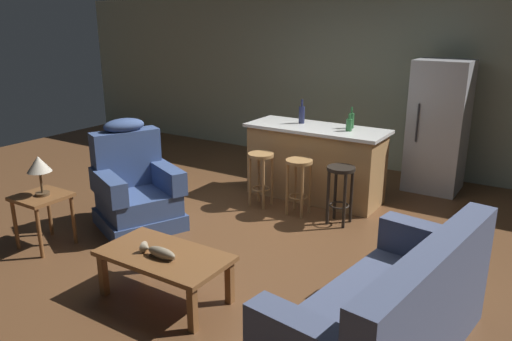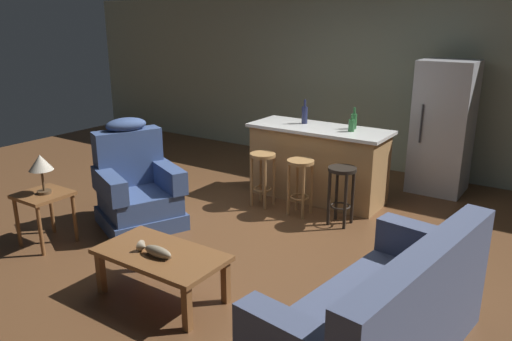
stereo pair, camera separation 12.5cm
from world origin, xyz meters
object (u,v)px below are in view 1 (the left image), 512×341
Objects in this scene: bottle_wine_dark at (351,120)px; kitchen_island at (315,162)px; fish_figurine at (159,252)px; end_table at (42,204)px; refrigerator at (438,126)px; bar_stool_left at (261,170)px; coffee_table at (164,260)px; bar_stool_middle at (299,177)px; recliner_near_lamp at (135,189)px; couch at (389,317)px; bar_stool_right at (340,184)px; table_lamp at (39,166)px; bottle_tall_green at (302,114)px; bottle_short_amber at (349,125)px.

kitchen_island is at bearing -157.99° from bottle_wine_dark.
end_table is at bearing 174.69° from fish_figurine.
bar_stool_left is at bearing -132.30° from refrigerator.
bar_stool_middle is (0.04, 2.28, 0.11)m from coffee_table.
recliner_near_lamp is 2.32m from kitchen_island.
couch is 2.93× the size of bar_stool_right.
couch is (1.82, 0.30, -0.12)m from fish_figurine.
table_lamp is 1.53× the size of bottle_wine_dark.
bottle_tall_green reaches higher than end_table.
recliner_near_lamp is 0.67× the size of kitchen_island.
end_table is 2.09× the size of bottle_wine_dark.
end_table is (-1.75, 0.09, 0.10)m from coffee_table.
recliner_near_lamp is 1.07m from table_lamp.
bar_stool_right is at bearing 0.00° from bar_stool_left.
bar_stool_middle is (-1.79, 2.05, 0.13)m from couch.
bottle_short_amber is (2.14, 2.82, 0.57)m from end_table.
bar_stool_left is at bearing 101.88° from fish_figurine.
table_lamp is at bearing 18.46° from end_table.
bar_stool_right is at bearing -73.92° from bottle_wine_dark.
fish_figurine is 1.85m from couch.
bar_stool_right is 0.39× the size of refrigerator.
refrigerator reaches higher than bottle_wine_dark.
bottle_short_amber is 0.78× the size of bottle_wine_dark.
bar_stool_middle is 2.17× the size of bottle_tall_green.
refrigerator reaches higher than fish_figurine.
bar_stool_right reaches higher than fish_figurine.
bar_stool_middle is 1.03m from bottle_wine_dark.
bar_stool_right is at bearing -73.24° from bottle_short_amber.
table_lamp is at bearing -136.59° from bar_stool_right.
bar_stool_left is at bearing -124.96° from kitchen_island.
couch is 3.97m from refrigerator.
coffee_table is 1.85m from couch.
bar_stool_left is 2.51m from refrigerator.
bar_stool_left is at bearing 180.00° from bar_stool_right.
recliner_near_lamp is 0.99m from end_table.
refrigerator is at bearing 54.08° from table_lamp.
coffee_table is 0.55× the size of couch.
end_table is at bearing -88.54° from recliner_near_lamp.
bottle_tall_green is (1.41, 2.91, 0.20)m from table_lamp.
coffee_table is 3.24× the size of fish_figurine.
coffee_table is 1.75m from end_table.
refrigerator is at bearing 74.03° from coffee_table.
refrigerator is 1.86m from bottle_tall_green.
recliner_near_lamp reaches higher than table_lamp.
fish_figurine is 1.63× the size of bottle_short_amber.
coffee_table is at bearing -3.11° from end_table.
bottle_wine_dark is (-1.48, 2.84, 0.71)m from couch.
bottle_wine_dark reaches higher than table_lamp.
refrigerator is 5.61× the size of bottle_tall_green.
end_table is (-3.58, -0.14, 0.12)m from couch.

